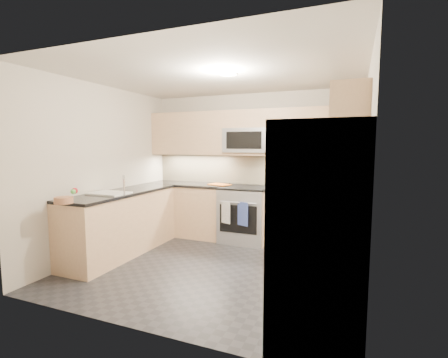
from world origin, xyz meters
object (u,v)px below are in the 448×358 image
Objects in this scene: gas_range at (245,215)px; refrigerator at (320,235)px; utensil_bowl at (328,187)px; microwave at (247,140)px; fruit_basket at (64,200)px; cutting_board at (219,184)px.

gas_range is 2.86m from refrigerator.
refrigerator is at bearing -87.06° from utensil_bowl.
microwave is 2.94m from fruit_basket.
refrigerator is 4.99× the size of cutting_board.
gas_range is 0.51× the size of refrigerator.
refrigerator is (1.45, -2.55, -0.80)m from microwave.
microwave reaches higher than utensil_bowl.
refrigerator reaches higher than fruit_basket.
microwave is 1.52m from utensil_bowl.
cutting_board is at bearing 128.14° from refrigerator.
refrigerator reaches higher than gas_range.
cutting_board is at bearing -166.50° from microwave.
microwave reaches higher than fruit_basket.
cutting_board is at bearing 66.80° from fruit_basket.
gas_range is at bearing -1.66° from cutting_board.
gas_range is 1.20× the size of microwave.
microwave is at bearing 13.50° from cutting_board.
cutting_board is (-1.80, 0.13, -0.07)m from utensil_bowl.
microwave is 3.04m from refrigerator.
fruit_basket is (-2.92, 0.10, 0.08)m from refrigerator.
cutting_board is (-0.46, 0.01, 0.49)m from gas_range.
utensil_bowl is 1.20× the size of fruit_basket.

